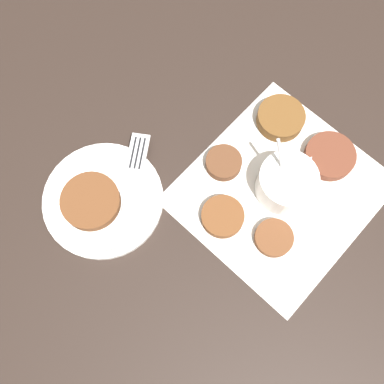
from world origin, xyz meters
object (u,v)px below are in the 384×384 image
at_px(serving_plate, 103,199).
at_px(fork, 134,174).
at_px(sauce_bowl, 286,183).
at_px(fritter_on_plate, 91,201).

bearing_deg(serving_plate, fork, -4.94).
xyz_separation_m(sauce_bowl, serving_plate, (-0.21, 0.18, -0.02)).
xyz_separation_m(sauce_bowl, fork, (-0.15, 0.17, -0.01)).
height_order(fritter_on_plate, fork, fritter_on_plate).
height_order(serving_plate, fritter_on_plate, fritter_on_plate).
bearing_deg(fritter_on_plate, serving_plate, -13.00).
distance_m(sauce_bowl, fork, 0.23).
height_order(sauce_bowl, fork, sauce_bowl).
bearing_deg(serving_plate, sauce_bowl, -39.83).
relative_size(serving_plate, fritter_on_plate, 2.08).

